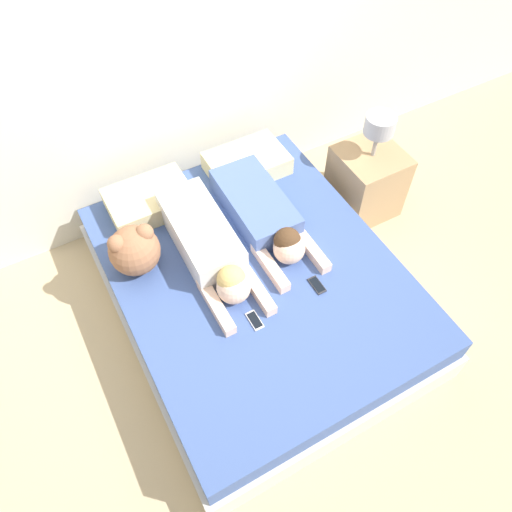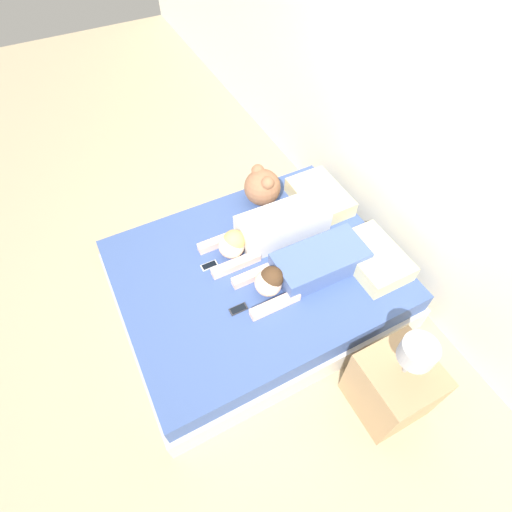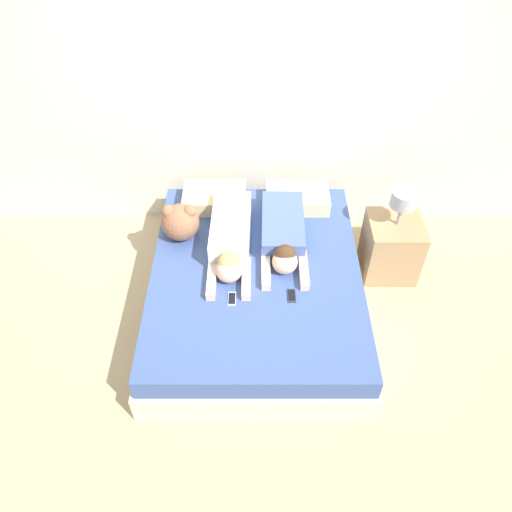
{
  "view_description": "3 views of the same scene",
  "coord_description": "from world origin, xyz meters",
  "px_view_note": "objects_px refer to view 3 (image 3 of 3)",
  "views": [
    {
      "loc": [
        -0.88,
        -1.6,
        3.03
      ],
      "look_at": [
        0.0,
        0.0,
        0.59
      ],
      "focal_mm": 35.0,
      "sensor_mm": 36.0,
      "label": 1
    },
    {
      "loc": [
        1.64,
        -0.85,
        2.97
      ],
      "look_at": [
        0.0,
        0.0,
        0.59
      ],
      "focal_mm": 28.0,
      "sensor_mm": 36.0,
      "label": 2
    },
    {
      "loc": [
        -0.0,
        -2.77,
        3.39
      ],
      "look_at": [
        0.0,
        0.0,
        0.59
      ],
      "focal_mm": 35.0,
      "sensor_mm": 36.0,
      "label": 3
    }
  ],
  "objects_px": {
    "bed": "(256,287)",
    "nightstand": "(392,245)",
    "pillow_head_right": "(297,198)",
    "cell_phone_left": "(232,299)",
    "plush_toy": "(180,221)",
    "person_left": "(230,239)",
    "person_right": "(283,235)",
    "cell_phone_right": "(292,296)",
    "pillow_head_left": "(214,198)"
  },
  "relations": [
    {
      "from": "bed",
      "to": "nightstand",
      "type": "distance_m",
      "value": 1.28
    },
    {
      "from": "pillow_head_right",
      "to": "cell_phone_left",
      "type": "relative_size",
      "value": 4.32
    },
    {
      "from": "bed",
      "to": "pillow_head_right",
      "type": "relative_size",
      "value": 3.82
    },
    {
      "from": "bed",
      "to": "plush_toy",
      "type": "bearing_deg",
      "value": 148.42
    },
    {
      "from": "person_left",
      "to": "nightstand",
      "type": "relative_size",
      "value": 1.19
    },
    {
      "from": "pillow_head_right",
      "to": "person_right",
      "type": "xyz_separation_m",
      "value": [
        -0.15,
        -0.52,
        0.02
      ]
    },
    {
      "from": "nightstand",
      "to": "plush_toy",
      "type": "bearing_deg",
      "value": -179.11
    },
    {
      "from": "cell_phone_right",
      "to": "nightstand",
      "type": "distance_m",
      "value": 1.18
    },
    {
      "from": "pillow_head_left",
      "to": "person_right",
      "type": "height_order",
      "value": "person_right"
    },
    {
      "from": "pillow_head_right",
      "to": "plush_toy",
      "type": "distance_m",
      "value": 1.11
    },
    {
      "from": "bed",
      "to": "person_left",
      "type": "relative_size",
      "value": 2.04
    },
    {
      "from": "pillow_head_left",
      "to": "cell_phone_right",
      "type": "xyz_separation_m",
      "value": [
        0.66,
        -1.12,
        -0.07
      ]
    },
    {
      "from": "bed",
      "to": "plush_toy",
      "type": "height_order",
      "value": "plush_toy"
    },
    {
      "from": "plush_toy",
      "to": "cell_phone_left",
      "type": "bearing_deg",
      "value": -57.46
    },
    {
      "from": "pillow_head_right",
      "to": "nightstand",
      "type": "relative_size",
      "value": 0.63
    },
    {
      "from": "pillow_head_right",
      "to": "person_right",
      "type": "height_order",
      "value": "person_right"
    },
    {
      "from": "cell_phone_left",
      "to": "plush_toy",
      "type": "bearing_deg",
      "value": 122.54
    },
    {
      "from": "pillow_head_right",
      "to": "plush_toy",
      "type": "xyz_separation_m",
      "value": [
        -1.02,
        -0.44,
        0.1
      ]
    },
    {
      "from": "nightstand",
      "to": "cell_phone_right",
      "type": "bearing_deg",
      "value": -142.87
    },
    {
      "from": "cell_phone_right",
      "to": "bed",
      "type": "bearing_deg",
      "value": 133.81
    },
    {
      "from": "person_left",
      "to": "person_right",
      "type": "distance_m",
      "value": 0.45
    },
    {
      "from": "person_left",
      "to": "cell_phone_left",
      "type": "distance_m",
      "value": 0.57
    },
    {
      "from": "pillow_head_left",
      "to": "plush_toy",
      "type": "relative_size",
      "value": 1.69
    },
    {
      "from": "person_left",
      "to": "cell_phone_right",
      "type": "xyz_separation_m",
      "value": [
        0.49,
        -0.52,
        -0.11
      ]
    },
    {
      "from": "bed",
      "to": "nightstand",
      "type": "xyz_separation_m",
      "value": [
        1.21,
        0.42,
        0.09
      ]
    },
    {
      "from": "pillow_head_left",
      "to": "person_right",
      "type": "distance_m",
      "value": 0.8
    },
    {
      "from": "pillow_head_right",
      "to": "nightstand",
      "type": "bearing_deg",
      "value": -26.26
    },
    {
      "from": "pillow_head_right",
      "to": "person_right",
      "type": "relative_size",
      "value": 0.55
    },
    {
      "from": "person_right",
      "to": "cell_phone_left",
      "type": "relative_size",
      "value": 7.81
    },
    {
      "from": "pillow_head_right",
      "to": "person_right",
      "type": "distance_m",
      "value": 0.54
    },
    {
      "from": "bed",
      "to": "pillow_head_right",
      "type": "xyz_separation_m",
      "value": [
        0.38,
        0.83,
        0.3
      ]
    },
    {
      "from": "person_left",
      "to": "nightstand",
      "type": "height_order",
      "value": "nightstand"
    },
    {
      "from": "cell_phone_right",
      "to": "pillow_head_left",
      "type": "bearing_deg",
      "value": 120.47
    },
    {
      "from": "person_left",
      "to": "cell_phone_right",
      "type": "bearing_deg",
      "value": -47.11
    },
    {
      "from": "bed",
      "to": "plush_toy",
      "type": "xyz_separation_m",
      "value": [
        -0.64,
        0.39,
        0.39
      ]
    },
    {
      "from": "plush_toy",
      "to": "nightstand",
      "type": "xyz_separation_m",
      "value": [
        1.85,
        0.03,
        -0.3
      ]
    },
    {
      "from": "person_left",
      "to": "cell_phone_left",
      "type": "xyz_separation_m",
      "value": [
        0.03,
        -0.56,
        -0.11
      ]
    },
    {
      "from": "bed",
      "to": "person_right",
      "type": "distance_m",
      "value": 0.5
    },
    {
      "from": "person_right",
      "to": "nightstand",
      "type": "distance_m",
      "value": 1.01
    },
    {
      "from": "cell_phone_right",
      "to": "nightstand",
      "type": "xyz_separation_m",
      "value": [
        0.93,
        0.71,
        -0.14
      ]
    },
    {
      "from": "cell_phone_right",
      "to": "plush_toy",
      "type": "height_order",
      "value": "plush_toy"
    },
    {
      "from": "bed",
      "to": "cell_phone_right",
      "type": "bearing_deg",
      "value": -46.19
    },
    {
      "from": "bed",
      "to": "person_right",
      "type": "height_order",
      "value": "person_right"
    },
    {
      "from": "pillow_head_left",
      "to": "cell_phone_right",
      "type": "bearing_deg",
      "value": -59.53
    },
    {
      "from": "pillow_head_right",
      "to": "cell_phone_right",
      "type": "relative_size",
      "value": 4.32
    },
    {
      "from": "person_left",
      "to": "plush_toy",
      "type": "distance_m",
      "value": 0.46
    },
    {
      "from": "nightstand",
      "to": "bed",
      "type": "bearing_deg",
      "value": -160.81
    },
    {
      "from": "person_left",
      "to": "plush_toy",
      "type": "bearing_deg",
      "value": 160.03
    },
    {
      "from": "cell_phone_left",
      "to": "nightstand",
      "type": "relative_size",
      "value": 0.15
    },
    {
      "from": "person_left",
      "to": "cell_phone_left",
      "type": "bearing_deg",
      "value": -87.18
    }
  ]
}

